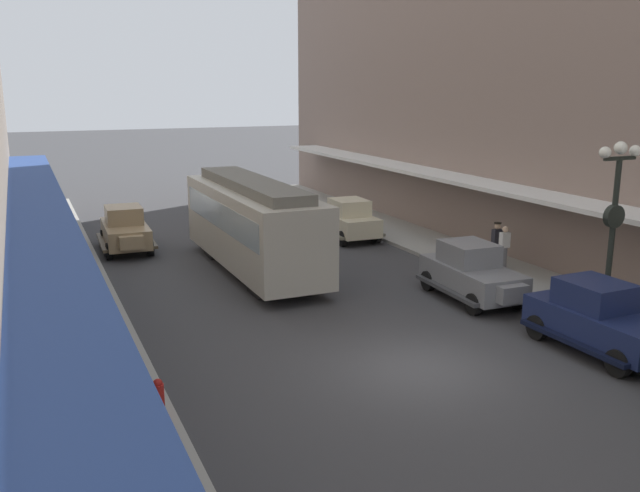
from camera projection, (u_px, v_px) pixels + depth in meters
name	position (u px, v px, depth m)	size (l,w,h in m)	color
ground_plane	(418.00, 368.00, 16.71)	(200.00, 200.00, 0.00)	#38383A
sidewalk_left	(100.00, 425.00, 13.75)	(3.00, 60.00, 0.15)	#99968E
parked_car_1	(125.00, 228.00, 28.54)	(2.26, 4.30, 1.84)	#997F5B
parked_car_2	(472.00, 271.00, 21.95)	(2.30, 4.32, 1.84)	slate
parked_car_3	(347.00, 218.00, 30.73)	(2.26, 4.30, 1.84)	beige
parked_car_4	(599.00, 317.00, 17.60)	(2.22, 4.29, 1.84)	#19234C
streetcar	(252.00, 221.00, 25.05)	(2.56, 9.61, 3.46)	#ADA899
lamp_post_with_clock	(613.00, 226.00, 18.87)	(1.42, 0.44, 5.16)	black
fire_hydrant	(159.00, 397.00, 13.89)	(0.24, 0.24, 0.82)	#B21E19
pedestrian_0	(504.00, 248.00, 24.92)	(0.36, 0.24, 1.64)	slate
pedestrian_1	(496.00, 244.00, 25.46)	(0.36, 0.28, 1.67)	#2D2D33
pedestrian_2	(100.00, 306.00, 18.34)	(0.36, 0.24, 1.64)	#4C4238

